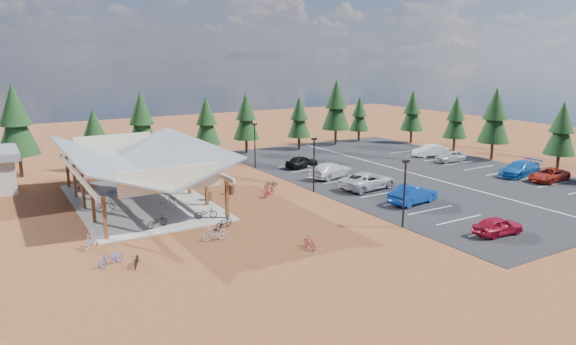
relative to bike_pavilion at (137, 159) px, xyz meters
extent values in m
plane|color=#563616|center=(10.00, -7.00, -3.82)|extent=(140.00, 140.00, 0.00)
cube|color=black|center=(28.50, -4.00, -3.80)|extent=(27.00, 44.00, 0.04)
cube|color=gray|center=(0.00, 0.00, -3.77)|extent=(10.60, 18.60, 0.10)
cube|color=#612C1B|center=(-4.60, -8.40, -2.22)|extent=(0.25, 0.25, 3.00)
cube|color=#612C1B|center=(-4.60, -4.20, -2.22)|extent=(0.25, 0.25, 3.00)
cube|color=#612C1B|center=(-4.60, 0.00, -2.22)|extent=(0.25, 0.25, 3.00)
cube|color=#612C1B|center=(-4.60, 4.20, -2.22)|extent=(0.25, 0.25, 3.00)
cube|color=#612C1B|center=(-4.60, 8.40, -2.22)|extent=(0.25, 0.25, 3.00)
cube|color=#612C1B|center=(4.60, -8.40, -2.22)|extent=(0.25, 0.25, 3.00)
cube|color=#612C1B|center=(4.60, -4.20, -2.22)|extent=(0.25, 0.25, 3.00)
cube|color=#612C1B|center=(4.60, 0.00, -2.22)|extent=(0.25, 0.25, 3.00)
cube|color=#612C1B|center=(4.60, 4.20, -2.22)|extent=(0.25, 0.25, 3.00)
cube|color=#612C1B|center=(4.60, 8.40, -2.22)|extent=(0.25, 0.25, 3.00)
cube|color=beige|center=(-5.00, 0.00, -0.72)|extent=(0.22, 18.00, 0.35)
cube|color=beige|center=(5.00, 0.00, -0.72)|extent=(0.22, 18.00, 0.35)
cube|color=slate|center=(-2.90, 0.00, 0.18)|extent=(5.85, 19.40, 2.13)
cube|color=slate|center=(2.90, 0.00, 0.18)|extent=(5.85, 19.40, 2.13)
cube|color=beige|center=(0.00, -9.00, 0.08)|extent=(7.50, 0.15, 1.80)
cube|color=beige|center=(0.00, 9.00, 0.08)|extent=(7.50, 0.15, 1.80)
cylinder|color=black|center=(15.00, -17.00, -1.32)|extent=(0.14, 0.14, 5.00)
cube|color=black|center=(15.00, -17.00, 1.23)|extent=(0.50, 0.25, 0.18)
cylinder|color=black|center=(15.00, -5.00, -1.32)|extent=(0.14, 0.14, 5.00)
cube|color=black|center=(15.00, -5.00, 1.23)|extent=(0.50, 0.25, 0.18)
cylinder|color=black|center=(15.00, 7.00, -1.32)|extent=(0.14, 0.14, 5.00)
cube|color=black|center=(15.00, 7.00, 1.23)|extent=(0.50, 0.25, 0.18)
cylinder|color=#502D1C|center=(5.29, -2.91, -3.37)|extent=(0.60, 0.60, 0.90)
cylinder|color=#502D1C|center=(8.00, -1.81, -3.37)|extent=(0.60, 0.60, 0.90)
cylinder|color=#382314|center=(-8.18, 15.87, -2.62)|extent=(0.36, 0.36, 2.40)
cone|color=#133314|center=(-8.18, 15.87, 1.45)|extent=(4.22, 4.22, 5.76)
cone|color=#133314|center=(-8.18, 15.87, 3.85)|extent=(3.26, 3.26, 4.32)
cylinder|color=#382314|center=(-0.70, 14.94, -2.97)|extent=(0.36, 0.36, 1.71)
cone|color=#133314|center=(-0.70, 14.94, -0.06)|extent=(3.01, 3.01, 4.11)
cone|color=#133314|center=(-0.70, 14.94, 1.65)|extent=(2.33, 2.33, 3.08)
cylinder|color=#382314|center=(4.59, 15.05, -2.77)|extent=(0.36, 0.36, 2.11)
cone|color=#133314|center=(4.59, 15.05, 0.81)|extent=(3.71, 3.71, 5.06)
cone|color=#133314|center=(4.59, 15.05, 2.92)|extent=(2.87, 2.87, 3.79)
cylinder|color=#382314|center=(12.28, 14.52, -2.88)|extent=(0.36, 0.36, 1.90)
cone|color=#133314|center=(12.28, 14.52, 0.35)|extent=(3.34, 3.34, 4.55)
cone|color=#133314|center=(12.28, 14.52, 2.24)|extent=(2.58, 2.58, 3.41)
cylinder|color=#382314|center=(18.27, 15.82, -2.86)|extent=(0.36, 0.36, 1.93)
cone|color=#133314|center=(18.27, 15.82, 0.43)|extent=(3.40, 3.40, 4.64)
cone|color=#133314|center=(18.27, 15.82, 2.36)|extent=(2.63, 2.63, 3.48)
cylinder|color=#382314|center=(25.68, 14.65, -2.93)|extent=(0.36, 0.36, 1.78)
cone|color=#133314|center=(25.68, 14.65, 0.09)|extent=(3.13, 3.13, 4.27)
cone|color=#133314|center=(25.68, 14.65, 1.87)|extent=(2.42, 2.42, 3.20)
cylinder|color=#382314|center=(32.29, 15.29, -2.68)|extent=(0.36, 0.36, 2.28)
cone|color=#133314|center=(32.29, 15.29, 1.20)|extent=(4.02, 4.02, 5.48)
cone|color=#133314|center=(32.29, 15.29, 3.48)|extent=(3.10, 3.10, 4.11)
cylinder|color=#382314|center=(37.06, 15.94, -3.01)|extent=(0.36, 0.36, 1.63)
cone|color=#133314|center=(37.06, 15.94, -0.23)|extent=(2.88, 2.88, 3.92)
cone|color=#133314|center=(37.06, 15.94, 1.40)|extent=(2.22, 2.22, 2.94)
cylinder|color=#382314|center=(43.17, -11.48, -2.88)|extent=(0.36, 0.36, 1.89)
cone|color=#133314|center=(43.17, -11.48, 0.34)|extent=(3.33, 3.33, 4.54)
cone|color=#133314|center=(43.17, -11.48, 2.23)|extent=(2.57, 2.57, 3.40)
cylinder|color=#382314|center=(42.48, -3.39, -2.75)|extent=(0.36, 0.36, 2.16)
cone|color=#133314|center=(42.48, -3.39, 0.92)|extent=(3.79, 3.79, 5.17)
cone|color=#133314|center=(42.48, -3.39, 3.08)|extent=(2.93, 2.93, 3.88)
cylinder|color=#382314|center=(43.08, 3.11, -2.92)|extent=(0.36, 0.36, 1.80)
cone|color=#133314|center=(43.08, 3.11, 0.13)|extent=(3.17, 3.17, 4.32)
cone|color=#133314|center=(43.08, 3.11, 1.93)|extent=(2.45, 2.45, 3.24)
cylinder|color=#382314|center=(42.82, 10.94, -2.89)|extent=(0.36, 0.36, 1.87)
cone|color=#133314|center=(42.82, 10.94, 0.30)|extent=(3.30, 3.30, 4.50)
cone|color=#133314|center=(42.82, 10.94, 2.17)|extent=(2.55, 2.55, 3.37)
imported|color=black|center=(-0.79, -7.79, -3.28)|extent=(1.79, 1.09, 0.89)
imported|color=gray|center=(-3.14, -1.53, -3.19)|extent=(1.84, 0.91, 1.06)
imported|color=navy|center=(-1.38, 2.85, -3.32)|extent=(1.57, 0.64, 0.81)
imported|color=maroon|center=(-3.58, 5.80, -3.21)|extent=(1.79, 0.85, 1.04)
imported|color=black|center=(3.09, -7.72, -3.27)|extent=(1.83, 1.07, 0.91)
imported|color=gray|center=(1.57, -2.81, -3.18)|extent=(1.83, 0.65, 1.08)
imported|color=#122A97|center=(3.33, 3.82, -3.31)|extent=(1.62, 0.79, 0.82)
imported|color=maroon|center=(1.93, 6.68, -3.26)|extent=(1.58, 0.55, 0.93)
imported|color=black|center=(-4.00, -14.11, -3.41)|extent=(1.06, 1.66, 0.82)
imported|color=#94969D|center=(-5.84, -9.41, -3.31)|extent=(1.41, 1.67, 1.03)
imported|color=#274494|center=(-5.31, -13.16, -3.35)|extent=(1.89, 1.32, 0.94)
imported|color=maroon|center=(6.65, -17.04, -3.38)|extent=(0.45, 1.48, 0.88)
imported|color=black|center=(3.38, -10.41, -3.33)|extent=(1.96, 1.47, 0.98)
imported|color=gray|center=(1.85, -12.38, -3.28)|extent=(1.87, 0.71, 1.10)
imported|color=maroon|center=(10.57, -4.33, -3.28)|extent=(1.81, 1.40, 1.09)
imported|color=black|center=(12.16, -1.80, -3.39)|extent=(1.76, 0.99, 0.88)
imported|color=maroon|center=(19.64, -21.73, -3.12)|extent=(4.01, 1.91, 1.32)
imported|color=navy|center=(20.12, -12.78, -2.97)|extent=(5.13, 2.37, 1.63)
imported|color=#A8ABB0|center=(19.98, -6.89, -2.97)|extent=(6.12, 3.30, 1.63)
imported|color=silver|center=(19.74, -1.30, -3.00)|extent=(5.77, 3.29, 1.58)
imported|color=black|center=(19.67, 4.46, -3.10)|extent=(4.27, 2.34, 1.38)
imported|color=maroon|center=(37.71, -14.02, -3.11)|extent=(4.95, 2.51, 1.34)
imported|color=#1451A0|center=(37.27, -10.97, -2.98)|extent=(5.74, 2.77, 1.61)
imported|color=#9B9EA1|center=(36.70, -1.98, -3.10)|extent=(4.15, 1.94, 1.37)
imported|color=white|center=(37.30, 1.77, -3.03)|extent=(4.77, 2.45, 1.50)
camera|label=1|loc=(-11.07, -43.91, 8.72)|focal=32.00mm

